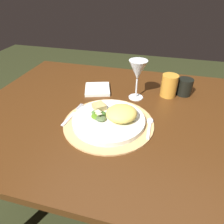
# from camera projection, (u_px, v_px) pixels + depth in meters

# --- Properties ---
(ground_plane) EXTENTS (6.00, 6.00, 0.00)m
(ground_plane) POSITION_uv_depth(u_px,v_px,m) (125.00, 211.00, 1.25)
(ground_plane) COLOR #292D16
(dining_table) EXTENTS (1.33, 0.91, 0.75)m
(dining_table) POSITION_uv_depth(u_px,v_px,m) (130.00, 133.00, 0.90)
(dining_table) COLOR #47260F
(dining_table) RESTS_ON ground
(placemat) EXTENTS (0.34, 0.34, 0.01)m
(placemat) POSITION_uv_depth(u_px,v_px,m) (109.00, 123.00, 0.77)
(placemat) COLOR tan
(placemat) RESTS_ON dining_table
(dinner_plate) EXTENTS (0.28, 0.28, 0.02)m
(dinner_plate) POSITION_uv_depth(u_px,v_px,m) (109.00, 120.00, 0.77)
(dinner_plate) COLOR silver
(dinner_plate) RESTS_ON placemat
(pasta_serving) EXTENTS (0.16, 0.16, 0.05)m
(pasta_serving) POSITION_uv_depth(u_px,v_px,m) (122.00, 113.00, 0.74)
(pasta_serving) COLOR #E9CB5C
(pasta_serving) RESTS_ON dinner_plate
(salad_greens) EXTENTS (0.08, 0.09, 0.03)m
(salad_greens) POSITION_uv_depth(u_px,v_px,m) (99.00, 115.00, 0.76)
(salad_greens) COLOR #365D21
(salad_greens) RESTS_ON dinner_plate
(bread_piece) EXTENTS (0.07, 0.07, 0.02)m
(bread_piece) POSITION_uv_depth(u_px,v_px,m) (99.00, 107.00, 0.81)
(bread_piece) COLOR tan
(bread_piece) RESTS_ON dinner_plate
(fork) EXTENTS (0.03, 0.16, 0.00)m
(fork) POSITION_uv_depth(u_px,v_px,m) (72.00, 115.00, 0.80)
(fork) COLOR silver
(fork) RESTS_ON placemat
(spoon) EXTENTS (0.02, 0.13, 0.01)m
(spoon) POSITION_uv_depth(u_px,v_px,m) (150.00, 124.00, 0.76)
(spoon) COLOR silver
(spoon) RESTS_ON placemat
(napkin) EXTENTS (0.15, 0.16, 0.01)m
(napkin) POSITION_uv_depth(u_px,v_px,m) (97.00, 89.00, 0.99)
(napkin) COLOR white
(napkin) RESTS_ON dining_table
(wine_glass) EXTENTS (0.08, 0.08, 0.18)m
(wine_glass) POSITION_uv_depth(u_px,v_px,m) (139.00, 71.00, 0.86)
(wine_glass) COLOR silver
(wine_glass) RESTS_ON dining_table
(amber_tumbler) EXTENTS (0.07, 0.07, 0.10)m
(amber_tumbler) POSITION_uv_depth(u_px,v_px,m) (169.00, 86.00, 0.92)
(amber_tumbler) COLOR orange
(amber_tumbler) RESTS_ON dining_table
(dark_tumbler) EXTENTS (0.07, 0.07, 0.08)m
(dark_tumbler) POSITION_uv_depth(u_px,v_px,m) (185.00, 87.00, 0.94)
(dark_tumbler) COLOR black
(dark_tumbler) RESTS_ON dining_table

